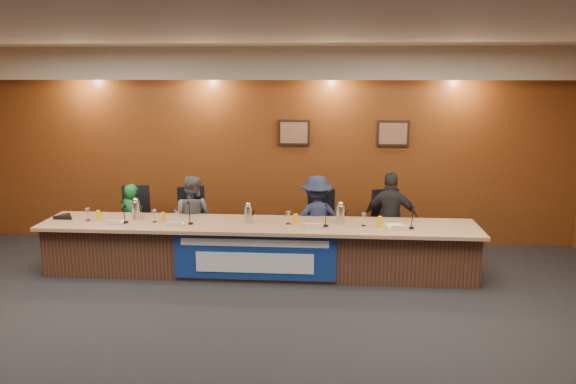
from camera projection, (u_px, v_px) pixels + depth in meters
name	position (u px, v px, depth m)	size (l,w,h in m)	color
floor	(229.00, 355.00, 5.70)	(10.00, 10.00, 0.00)	black
ceiling	(221.00, 28.00, 5.03)	(10.00, 8.00, 0.04)	silver
wall_back	(270.00, 147.00, 9.26)	(10.00, 0.04, 3.20)	#5D2D12
soffit	(268.00, 63.00, 8.74)	(10.00, 0.50, 0.50)	beige
dais_body	(259.00, 250.00, 7.96)	(6.00, 0.80, 0.70)	#482A1D
dais_top	(258.00, 225.00, 7.84)	(6.10, 0.95, 0.05)	#A37955
banner	(255.00, 257.00, 7.55)	(2.20, 0.02, 0.65)	navy
banner_text_upper	(254.00, 243.00, 7.50)	(2.00, 0.01, 0.10)	silver
banner_text_lower	(255.00, 263.00, 7.56)	(1.60, 0.01, 0.28)	silver
wall_photo_left	(294.00, 133.00, 9.15)	(0.52, 0.04, 0.42)	black
wall_photo_right	(393.00, 133.00, 9.03)	(0.52, 0.04, 0.42)	black
panelist_a	(133.00, 221.00, 8.61)	(0.42, 0.28, 1.16)	#106227
panelist_b	(192.00, 218.00, 8.52)	(0.63, 0.49, 1.30)	#504F55
panelist_c	(317.00, 219.00, 8.38)	(0.86, 0.49, 1.32)	#181F39
panelist_d	(391.00, 219.00, 8.30)	(0.82, 0.34, 1.39)	black
office_chair_a	(136.00, 226.00, 8.73)	(0.48, 0.48, 0.08)	black
office_chair_b	(194.00, 227.00, 8.66)	(0.48, 0.48, 0.08)	black
office_chair_c	(317.00, 229.00, 8.52)	(0.48, 0.48, 0.08)	black
office_chair_d	(389.00, 231.00, 8.44)	(0.48, 0.48, 0.08)	black
nameplate_a	(113.00, 222.00, 7.73)	(0.24, 0.06, 0.09)	white
microphone_a	(126.00, 222.00, 7.86)	(0.07, 0.07, 0.02)	black
juice_glass_a	(98.00, 216.00, 7.95)	(0.06, 0.06, 0.15)	#F0A407
water_glass_a	(88.00, 214.00, 7.95)	(0.08, 0.08, 0.18)	silver
nameplate_b	(174.00, 224.00, 7.64)	(0.24, 0.06, 0.09)	white
microphone_b	(191.00, 223.00, 7.79)	(0.07, 0.07, 0.02)	black
juice_glass_b	(163.00, 218.00, 7.84)	(0.06, 0.06, 0.15)	#F0A407
water_glass_b	(154.00, 216.00, 7.87)	(0.08, 0.08, 0.18)	silver
nameplate_c	(314.00, 226.00, 7.55)	(0.24, 0.06, 0.09)	white
microphone_c	(326.00, 226.00, 7.67)	(0.07, 0.07, 0.02)	black
juice_glass_c	(296.00, 219.00, 7.76)	(0.06, 0.06, 0.15)	#F0A407
water_glass_c	(288.00, 218.00, 7.77)	(0.08, 0.08, 0.18)	silver
nameplate_d	(400.00, 227.00, 7.47)	(0.24, 0.06, 0.09)	white
microphone_d	(411.00, 228.00, 7.56)	(0.07, 0.07, 0.02)	black
juice_glass_d	(380.00, 222.00, 7.62)	(0.06, 0.06, 0.15)	#F0A407
water_glass_d	(364.00, 220.00, 7.67)	(0.08, 0.08, 0.18)	silver
carafe_left	(136.00, 211.00, 8.01)	(0.12, 0.12, 0.26)	silver
carafe_mid	(248.00, 214.00, 7.85)	(0.11, 0.11, 0.24)	silver
carafe_right	(341.00, 215.00, 7.78)	(0.12, 0.12, 0.26)	silver
speakerphone	(65.00, 217.00, 8.09)	(0.32, 0.32, 0.05)	black
paper_stack	(395.00, 226.00, 7.67)	(0.22, 0.30, 0.01)	white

